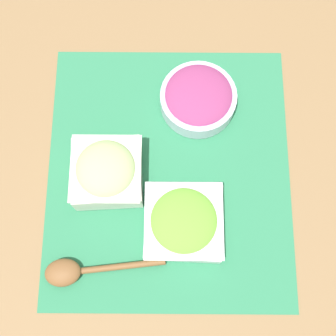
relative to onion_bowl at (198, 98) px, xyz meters
The scene contains 6 objects.
ground_plane 0.16m from the onion_bowl, 158.36° to the left, with size 3.00×3.00×0.00m, color olive.
placemat 0.16m from the onion_bowl, 158.36° to the left, with size 0.53×0.48×0.00m.
onion_bowl is the anchor object (origin of this frame).
cucumber_bowl 0.24m from the onion_bowl, 131.95° to the left, with size 0.14×0.14×0.08m.
lettuce_bowl 0.25m from the onion_bowl, behind, with size 0.15×0.15×0.06m.
wooden_spoon 0.41m from the onion_bowl, 145.96° to the left, with size 0.06×0.22×0.03m.
Camera 1 is at (-0.25, -0.00, 0.89)m, focal length 50.00 mm.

